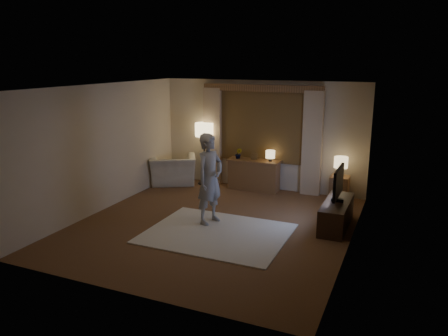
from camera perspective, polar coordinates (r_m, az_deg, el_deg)
The scene contains 13 objects.
room at distance 8.46m, azimuth 0.04°, elevation 2.17°, with size 5.04×5.54×2.64m.
rug at distance 7.98m, azimuth -0.91°, elevation -8.52°, with size 2.50×2.00×0.02m, color beige.
sideboard at distance 10.53m, azimuth 3.92°, elevation -0.99°, with size 1.20×0.40×0.70m, color brown.
picture_frame at distance 10.42m, azimuth 3.96°, elevation 1.40°, with size 0.16×0.02×0.20m, color brown.
plant at distance 10.54m, azimuth 1.92°, elevation 1.85°, with size 0.17×0.13×0.30m, color #999999.
table_lamp_sideboard at distance 10.28m, azimuth 6.07°, elevation 1.73°, with size 0.22×0.22×0.30m.
floor_lamp at distance 10.83m, azimuth -2.61°, elevation 4.59°, with size 0.45×0.45×1.55m.
armchair at distance 11.10m, azimuth -6.69°, elevation -0.20°, with size 1.12×0.98×0.73m, color beige.
side_table at distance 10.03m, azimuth 14.82°, elevation -2.61°, with size 0.40×0.40×0.56m, color brown.
table_lamp_side at distance 9.89m, azimuth 15.03°, elevation 0.66°, with size 0.30×0.30×0.44m.
tv_stand at distance 8.48m, azimuth 14.46°, elevation -5.86°, with size 0.45×1.40×0.50m, color black.
tv at distance 8.30m, azimuth 14.70°, elevation -1.91°, with size 0.22×0.90×0.65m.
person at distance 8.22m, azimuth -1.87°, elevation -1.41°, with size 0.63×0.41×1.73m, color gray.
Camera 1 is at (3.28, -7.09, 3.07)m, focal length 35.00 mm.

